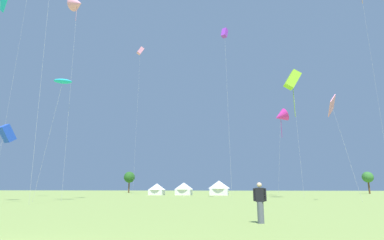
% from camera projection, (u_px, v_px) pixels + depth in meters
% --- Properties ---
extents(kite_blue_box, '(2.71, 3.31, 9.34)m').
position_uv_depth(kite_blue_box, '(7.00, 133.00, 37.37)').
color(kite_blue_box, blue).
rests_on(kite_blue_box, ground).
extents(kite_cyan_diamond, '(2.99, 2.07, 20.41)m').
position_uv_depth(kite_cyan_diamond, '(1.00, 3.00, 29.02)').
color(kite_cyan_diamond, '#1EB7CC').
rests_on(kite_cyan_diamond, ground).
extents(kite_purple_box, '(1.22, 2.95, 27.00)m').
position_uv_depth(kite_purple_box, '(225.00, 34.00, 48.64)').
color(kite_purple_box, purple).
rests_on(kite_purple_box, ground).
extents(kite_pink_box, '(1.95, 3.11, 35.33)m').
position_uv_depth(kite_pink_box, '(140.00, 51.00, 73.10)').
color(kite_pink_box, pink).
rests_on(kite_pink_box, ground).
extents(kite_pink_diamond, '(2.12, 3.25, 12.95)m').
position_uv_depth(kite_pink_diamond, '(332.00, 106.00, 37.06)').
color(kite_pink_diamond, pink).
rests_on(kite_pink_diamond, ground).
extents(kite_cyan_parafoil, '(2.88, 1.57, 14.54)m').
position_uv_depth(kite_cyan_parafoil, '(63.00, 81.00, 36.35)').
color(kite_cyan_parafoil, '#1EB7CC').
rests_on(kite_cyan_parafoil, ground).
extents(kite_pink_delta, '(2.89, 3.14, 27.86)m').
position_uv_depth(kite_pink_delta, '(77.00, 4.00, 41.87)').
color(kite_pink_delta, pink).
rests_on(kite_pink_delta, ground).
extents(kite_lime_box, '(2.91, 3.31, 20.20)m').
position_uv_depth(kite_lime_box, '(292.00, 80.00, 48.32)').
color(kite_lime_box, '#99DB2D').
rests_on(kite_lime_box, ground).
extents(kite_magenta_delta, '(3.71, 3.40, 18.00)m').
position_uv_depth(kite_magenta_delta, '(281.00, 116.00, 63.06)').
color(kite_magenta_delta, '#E02DA3').
rests_on(kite_magenta_delta, ground).
extents(person_spectator, '(0.57, 0.29, 1.73)m').
position_uv_depth(person_spectator, '(260.00, 203.00, 13.01)').
color(person_spectator, '#565B66').
rests_on(person_spectator, ground).
extents(festival_tent_left, '(3.92, 3.92, 2.55)m').
position_uv_depth(festival_tent_left, '(157.00, 189.00, 67.41)').
color(festival_tent_left, white).
rests_on(festival_tent_left, ground).
extents(festival_tent_center, '(4.21, 4.21, 2.74)m').
position_uv_depth(festival_tent_center, '(184.00, 188.00, 66.49)').
color(festival_tent_center, white).
rests_on(festival_tent_center, ground).
extents(festival_tent_right, '(4.83, 4.83, 3.14)m').
position_uv_depth(festival_tent_right, '(219.00, 187.00, 65.33)').
color(festival_tent_right, white).
rests_on(festival_tent_right, ground).
extents(tree_distant_left, '(3.57, 3.57, 6.82)m').
position_uv_depth(tree_distant_left, '(129.00, 177.00, 97.84)').
color(tree_distant_left, brown).
rests_on(tree_distant_left, ground).
extents(tree_distant_right, '(2.97, 2.97, 6.00)m').
position_uv_depth(tree_distant_right, '(368.00, 177.00, 82.75)').
color(tree_distant_right, brown).
rests_on(tree_distant_right, ground).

